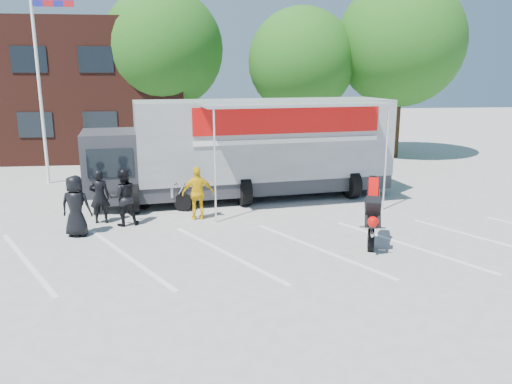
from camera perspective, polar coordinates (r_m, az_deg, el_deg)
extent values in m
plane|color=#ACACA7|center=(11.71, -4.14, -8.72)|extent=(100.00, 100.00, 0.00)
cube|color=white|center=(12.64, -4.37, -6.99)|extent=(18.09, 13.33, 0.01)
cube|color=#441D16|center=(30.38, -25.66, 10.48)|extent=(18.00, 8.00, 7.00)
cylinder|color=white|center=(21.69, -23.55, 11.31)|extent=(0.12, 0.12, 8.00)
cylinder|color=#382314|center=(27.02, -10.22, 7.36)|extent=(0.50, 0.50, 3.24)
sphere|color=#1E5014|center=(26.90, -10.58, 15.77)|extent=(6.12, 6.12, 6.12)
cylinder|color=#382314|center=(26.57, 5.04, 7.03)|extent=(0.50, 0.50, 2.88)
sphere|color=#1E5014|center=(26.41, 5.20, 14.64)|extent=(5.44, 5.44, 5.44)
cylinder|color=#382314|center=(27.55, 15.59, 7.38)|extent=(0.50, 0.50, 3.42)
sphere|color=#1E5014|center=(27.45, 16.16, 16.08)|extent=(6.46, 6.46, 6.46)
imported|color=black|center=(14.55, -19.90, -1.51)|extent=(0.92, 0.69, 1.71)
imported|color=black|center=(15.59, -17.44, -0.50)|extent=(0.60, 0.39, 1.63)
imported|color=black|center=(15.15, -14.90, -0.57)|extent=(0.96, 0.83, 1.71)
imported|color=yellow|center=(15.35, -6.66, -0.14)|extent=(1.00, 0.50, 1.65)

